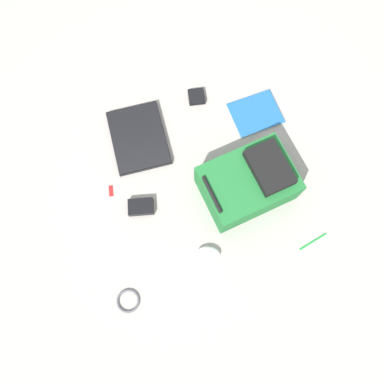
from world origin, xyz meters
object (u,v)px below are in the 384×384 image
(backpack, at_px, (249,183))
(pen_black, at_px, (313,241))
(cable_coil, at_px, (128,301))
(laptop, at_px, (138,138))
(book_manual, at_px, (255,114))
(power_brick, at_px, (141,207))
(usb_stick, at_px, (111,191))
(earbud_pouch, at_px, (196,97))
(computer_mouse, at_px, (208,254))

(backpack, distance_m, pen_black, 0.40)
(backpack, height_order, cable_coil, backpack)
(backpack, distance_m, laptop, 0.58)
(cable_coil, bearing_deg, book_manual, -44.73)
(power_brick, bearing_deg, book_manual, -60.22)
(cable_coil, xyz_separation_m, usb_stick, (0.51, 0.01, -0.00))
(cable_coil, relative_size, pen_black, 0.70)
(cable_coil, height_order, pen_black, cable_coil)
(cable_coil, relative_size, earbud_pouch, 1.28)
(book_manual, relative_size, earbud_pouch, 3.34)
(computer_mouse, distance_m, power_brick, 0.38)
(computer_mouse, height_order, power_brick, computer_mouse)
(computer_mouse, relative_size, power_brick, 0.89)
(book_manual, xyz_separation_m, computer_mouse, (-0.64, 0.38, 0.01))
(computer_mouse, height_order, pen_black, computer_mouse)
(usb_stick, bearing_deg, pen_black, -115.61)
(laptop, height_order, power_brick, power_brick)
(computer_mouse, bearing_deg, book_manual, -13.52)
(earbud_pouch, bearing_deg, book_manual, -118.37)
(backpack, xyz_separation_m, power_brick, (0.00, 0.50, -0.08))
(pen_black, bearing_deg, usb_stick, 64.39)
(power_brick, distance_m, earbud_pouch, 0.63)
(pen_black, distance_m, earbud_pouch, 0.90)
(computer_mouse, bearing_deg, usb_stick, 62.72)
(cable_coil, xyz_separation_m, earbud_pouch, (0.92, -0.49, 0.01))
(computer_mouse, distance_m, pen_black, 0.48)
(laptop, bearing_deg, computer_mouse, -160.49)
(laptop, xyz_separation_m, usb_stick, (-0.24, 0.17, -0.01))
(cable_coil, xyz_separation_m, pen_black, (0.09, -0.87, -0.00))
(book_manual, bearing_deg, usb_stick, 108.53)
(pen_black, height_order, usb_stick, same)
(laptop, distance_m, power_brick, 0.35)
(earbud_pouch, bearing_deg, backpack, -165.44)
(cable_coil, distance_m, pen_black, 0.87)
(computer_mouse, bearing_deg, earbud_pouch, 9.42)
(usb_stick, bearing_deg, earbud_pouch, -50.80)
(computer_mouse, height_order, usb_stick, computer_mouse)
(pen_black, height_order, earbud_pouch, earbud_pouch)
(power_brick, height_order, earbud_pouch, power_brick)
(pen_black, bearing_deg, laptop, 46.85)
(laptop, xyz_separation_m, pen_black, (-0.66, -0.70, -0.01))
(book_manual, bearing_deg, laptop, 91.79)
(book_manual, bearing_deg, computer_mouse, 149.52)
(pen_black, relative_size, earbud_pouch, 1.84)
(computer_mouse, bearing_deg, laptop, 36.47)
(backpack, bearing_deg, power_brick, 89.44)
(usb_stick, bearing_deg, cable_coil, -179.42)
(computer_mouse, relative_size, pen_black, 0.71)
(backpack, height_order, power_brick, backpack)
(laptop, distance_m, computer_mouse, 0.66)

